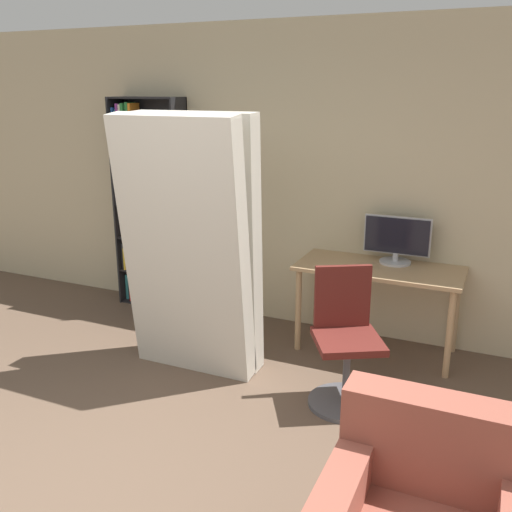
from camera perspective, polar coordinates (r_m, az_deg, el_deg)
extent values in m
cube|color=#C6B793|center=(5.20, 2.50, 7.72)|extent=(8.00, 0.06, 2.70)
cube|color=tan|center=(4.74, 12.24, -1.23)|extent=(1.33, 0.61, 0.03)
cylinder|color=tan|center=(4.80, 4.25, -5.40)|extent=(0.05, 0.05, 0.71)
cylinder|color=tan|center=(4.57, 18.77, -7.45)|extent=(0.05, 0.05, 0.71)
cylinder|color=tan|center=(5.23, 6.09, -3.55)|extent=(0.05, 0.05, 0.71)
cylinder|color=tan|center=(5.02, 19.36, -5.31)|extent=(0.05, 0.05, 0.71)
cylinder|color=#B7B7BC|center=(4.87, 13.74, -0.57)|extent=(0.26, 0.26, 0.02)
cylinder|color=#B7B7BC|center=(4.85, 13.77, -0.07)|extent=(0.04, 0.04, 0.07)
cube|color=#B7B7BC|center=(4.81, 13.93, 2.02)|extent=(0.54, 0.02, 0.32)
cube|color=black|center=(4.81, 13.92, 2.00)|extent=(0.52, 0.03, 0.29)
cylinder|color=#4C4C51|center=(4.18, 8.88, -14.27)|extent=(0.52, 0.52, 0.03)
cylinder|color=#4C4C51|center=(4.07, 9.02, -11.47)|extent=(0.05, 0.05, 0.43)
cube|color=#591E19|center=(3.96, 9.18, -8.39)|extent=(0.60, 0.60, 0.05)
cube|color=#591E19|center=(4.05, 8.65, -4.00)|extent=(0.36, 0.23, 0.45)
cube|color=black|center=(5.92, -13.25, 5.22)|extent=(0.02, 0.28, 2.06)
cube|color=black|center=(5.52, -7.40, 4.75)|extent=(0.02, 0.28, 2.06)
cube|color=black|center=(5.82, -9.70, 5.24)|extent=(0.72, 0.02, 2.06)
cube|color=black|center=(6.00, -9.92, -4.60)|extent=(0.68, 0.24, 0.02)
cube|color=black|center=(5.88, -10.08, -1.50)|extent=(0.68, 0.24, 0.02)
cube|color=black|center=(5.79, -10.25, 1.70)|extent=(0.68, 0.24, 0.02)
cube|color=black|center=(5.71, -10.42, 5.00)|extent=(0.68, 0.24, 0.02)
cube|color=black|center=(5.66, -10.60, 8.38)|extent=(0.68, 0.24, 0.02)
cube|color=black|center=(5.62, -10.79, 11.81)|extent=(0.68, 0.24, 0.02)
cube|color=black|center=(5.60, -10.98, 15.27)|extent=(0.68, 0.24, 0.02)
cube|color=teal|center=(6.14, -12.30, -2.82)|extent=(0.03, 0.18, 0.26)
cube|color=red|center=(6.13, -11.93, -2.94)|extent=(0.03, 0.16, 0.24)
cube|color=red|center=(6.08, -11.95, -3.08)|extent=(0.02, 0.20, 0.24)
cube|color=#7A2D84|center=(6.11, -11.50, -2.90)|extent=(0.02, 0.15, 0.26)
cube|color=brown|center=(6.07, -11.34, -3.10)|extent=(0.04, 0.15, 0.24)
cube|color=#287A38|center=(6.04, -11.13, -3.35)|extent=(0.02, 0.15, 0.21)
cube|color=#232328|center=(6.02, -12.68, 0.14)|extent=(0.03, 0.18, 0.26)
cube|color=gold|center=(5.98, -12.59, -0.12)|extent=(0.02, 0.17, 0.23)
cube|color=orange|center=(5.98, -12.25, -0.19)|extent=(0.03, 0.19, 0.21)
cube|color=red|center=(5.95, -12.07, -0.08)|extent=(0.02, 0.17, 0.24)
cube|color=brown|center=(5.97, -12.66, 3.07)|extent=(0.03, 0.16, 0.20)
cube|color=#7A2D84|center=(5.92, -12.49, 3.10)|extent=(0.03, 0.15, 0.22)
cube|color=gold|center=(5.87, -12.23, 3.36)|extent=(0.04, 0.20, 0.29)
cube|color=silver|center=(5.84, -12.01, 3.16)|extent=(0.03, 0.15, 0.26)
cube|color=#7A2D84|center=(5.82, -11.72, 2.77)|extent=(0.03, 0.13, 0.19)
cube|color=#7A2D84|center=(5.81, -11.40, 2.87)|extent=(0.02, 0.18, 0.21)
cube|color=silver|center=(5.79, -11.07, 2.99)|extent=(0.03, 0.17, 0.24)
cube|color=silver|center=(5.79, -10.61, 3.23)|extent=(0.04, 0.20, 0.29)
cube|color=teal|center=(5.76, -10.36, 2.90)|extent=(0.02, 0.20, 0.23)
cube|color=#1E4C9E|center=(5.88, -12.98, 6.43)|extent=(0.03, 0.15, 0.23)
cube|color=silver|center=(5.85, -12.80, 6.28)|extent=(0.02, 0.16, 0.21)
cube|color=silver|center=(5.84, -12.56, 6.60)|extent=(0.02, 0.20, 0.28)
cube|color=#1E4C9E|center=(5.83, -12.22, 6.21)|extent=(0.04, 0.19, 0.20)
cube|color=#7A2D84|center=(5.78, -12.12, 6.58)|extent=(0.02, 0.15, 0.29)
cube|color=silver|center=(5.84, -13.21, 9.91)|extent=(0.03, 0.15, 0.27)
cube|color=orange|center=(5.78, -13.13, 9.58)|extent=(0.04, 0.18, 0.22)
cube|color=#1E4C9E|center=(5.79, -12.42, 9.87)|extent=(0.03, 0.17, 0.26)
cube|color=orange|center=(5.76, -12.15, 9.75)|extent=(0.03, 0.16, 0.25)
cube|color=#1E4C9E|center=(5.79, -13.66, 13.06)|extent=(0.02, 0.17, 0.24)
cube|color=teal|center=(5.80, -13.21, 13.02)|extent=(0.02, 0.20, 0.23)
cube|color=#7A2D84|center=(5.73, -13.31, 13.24)|extent=(0.03, 0.15, 0.28)
cube|color=silver|center=(5.74, -12.92, 13.22)|extent=(0.02, 0.19, 0.27)
cube|color=#287A38|center=(5.70, -12.73, 13.28)|extent=(0.03, 0.18, 0.28)
cube|color=#287A38|center=(5.68, -12.41, 13.33)|extent=(0.03, 0.14, 0.29)
cube|color=orange|center=(5.66, -12.10, 13.30)|extent=(0.03, 0.15, 0.28)
cube|color=beige|center=(4.22, -7.18, 0.53)|extent=(0.98, 0.40, 1.98)
cube|color=beige|center=(4.00, -1.19, -0.25)|extent=(0.01, 0.39, 1.94)
cube|color=beige|center=(4.40, -5.71, 1.25)|extent=(0.98, 0.25, 1.98)
cube|color=beige|center=(4.19, 0.09, 0.54)|extent=(0.01, 0.25, 1.94)
cube|color=#934C3D|center=(2.78, 17.81, -17.48)|extent=(0.85, 0.20, 0.45)
cube|color=#934C3D|center=(2.65, 8.72, -21.97)|extent=(0.16, 0.80, 0.20)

